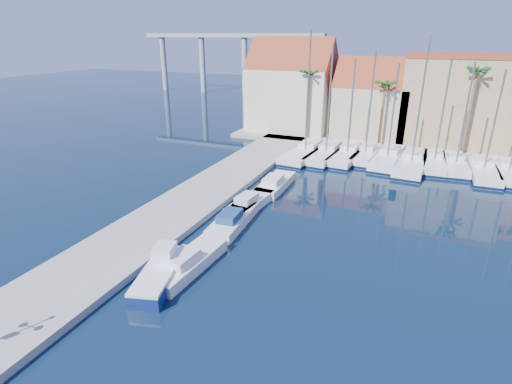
# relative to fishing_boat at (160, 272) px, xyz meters

# --- Properties ---
(ground) EXTENTS (260.00, 260.00, 0.00)m
(ground) POSITION_rel_fishing_boat_xyz_m (4.27, -5.12, -0.65)
(ground) COLOR black
(ground) RESTS_ON ground
(quay_west) EXTENTS (6.00, 77.00, 0.50)m
(quay_west) POSITION_rel_fishing_boat_xyz_m (-4.73, 8.38, -0.40)
(quay_west) COLOR gray
(quay_west) RESTS_ON ground
(shore_north) EXTENTS (54.00, 16.00, 0.50)m
(shore_north) POSITION_rel_fishing_boat_xyz_m (14.27, 42.88, -0.40)
(shore_north) COLOR gray
(shore_north) RESTS_ON ground
(fishing_boat) EXTENTS (3.34, 5.90, 1.96)m
(fishing_boat) POSITION_rel_fishing_boat_xyz_m (0.00, 0.00, 0.00)
(fishing_boat) COLOR navy
(fishing_boat) RESTS_ON ground
(motorboat_west_0) EXTENTS (2.43, 6.54, 1.40)m
(motorboat_west_0) POSITION_rel_fishing_boat_xyz_m (0.80, 1.79, -0.14)
(motorboat_west_0) COLOR white
(motorboat_west_0) RESTS_ON ground
(motorboat_west_1) EXTENTS (2.49, 6.56, 1.40)m
(motorboat_west_1) POSITION_rel_fishing_boat_xyz_m (0.64, 8.65, -0.14)
(motorboat_west_1) COLOR white
(motorboat_west_1) RESTS_ON ground
(motorboat_west_2) EXTENTS (2.48, 6.13, 1.40)m
(motorboat_west_2) POSITION_rel_fishing_boat_xyz_m (0.46, 12.37, -0.14)
(motorboat_west_2) COLOR white
(motorboat_west_2) RESTS_ON ground
(motorboat_west_3) EXTENTS (2.25, 6.74, 1.40)m
(motorboat_west_3) POSITION_rel_fishing_boat_xyz_m (0.80, 17.73, -0.14)
(motorboat_west_3) COLOR white
(motorboat_west_3) RESTS_ON ground
(sailboat_0) EXTENTS (4.10, 12.05, 14.68)m
(sailboat_0) POSITION_rel_fishing_boat_xyz_m (0.46, 30.13, -0.07)
(sailboat_0) COLOR white
(sailboat_0) RESTS_ON ground
(sailboat_1) EXTENTS (3.83, 11.27, 13.15)m
(sailboat_1) POSITION_rel_fishing_boat_xyz_m (2.95, 30.51, -0.07)
(sailboat_1) COLOR white
(sailboat_1) RESTS_ON ground
(sailboat_2) EXTENTS (3.70, 11.07, 11.70)m
(sailboat_2) POSITION_rel_fishing_boat_xyz_m (5.45, 31.06, -0.09)
(sailboat_2) COLOR white
(sailboat_2) RESTS_ON ground
(sailboat_3) EXTENTS (2.83, 9.01, 12.59)m
(sailboat_3) POSITION_rel_fishing_boat_xyz_m (7.46, 31.66, -0.05)
(sailboat_3) COLOR white
(sailboat_3) RESTS_ON ground
(sailboat_4) EXTENTS (3.47, 10.78, 11.34)m
(sailboat_4) POSITION_rel_fishing_boat_xyz_m (10.11, 31.24, -0.09)
(sailboat_4) COLOR white
(sailboat_4) RESTS_ON ground
(sailboat_5) EXTENTS (3.58, 11.46, 14.21)m
(sailboat_5) POSITION_rel_fishing_boat_xyz_m (12.83, 30.37, -0.07)
(sailboat_5) COLOR white
(sailboat_5) RESTS_ON ground
(sailboat_6) EXTENTS (2.71, 9.25, 12.23)m
(sailboat_6) POSITION_rel_fishing_boat_xyz_m (15.16, 31.67, -0.06)
(sailboat_6) COLOR white
(sailboat_6) RESTS_ON ground
(sailboat_7) EXTENTS (2.88, 8.88, 11.63)m
(sailboat_7) POSITION_rel_fishing_boat_xyz_m (17.36, 31.59, -0.06)
(sailboat_7) COLOR white
(sailboat_7) RESTS_ON ground
(sailboat_8) EXTENTS (2.95, 10.13, 11.05)m
(sailboat_8) POSITION_rel_fishing_boat_xyz_m (20.09, 30.64, -0.09)
(sailboat_8) COLOR white
(sailboat_8) RESTS_ON ground
(sailboat_9) EXTENTS (2.65, 9.66, 12.84)m
(sailboat_9) POSITION_rel_fishing_boat_xyz_m (22.50, 31.02, -0.06)
(sailboat_9) COLOR white
(sailboat_9) RESTS_ON ground
(building_0) EXTENTS (12.30, 9.00, 13.50)m
(building_0) POSITION_rel_fishing_boat_xyz_m (-5.73, 41.88, 5.87)
(building_0) COLOR beige
(building_0) RESTS_ON shore_north
(building_1) EXTENTS (10.30, 8.00, 11.00)m
(building_1) POSITION_rel_fishing_boat_xyz_m (6.27, 41.88, 4.65)
(building_1) COLOR tan
(building_1) RESTS_ON shore_north
(building_2) EXTENTS (14.20, 10.20, 11.50)m
(building_2) POSITION_rel_fishing_boat_xyz_m (17.27, 42.88, 5.61)
(building_2) COLOR #9B885F
(building_2) RESTS_ON shore_north
(palm_0) EXTENTS (2.60, 2.60, 10.15)m
(palm_0) POSITION_rel_fishing_boat_xyz_m (-1.73, 36.88, 8.43)
(palm_0) COLOR brown
(palm_0) RESTS_ON shore_north
(palm_1) EXTENTS (2.60, 2.60, 9.15)m
(palm_1) POSITION_rel_fishing_boat_xyz_m (8.27, 36.88, 7.48)
(palm_1) COLOR brown
(palm_1) RESTS_ON shore_north
(palm_2) EXTENTS (2.60, 2.60, 11.15)m
(palm_2) POSITION_rel_fishing_boat_xyz_m (18.27, 36.88, 9.37)
(palm_2) COLOR brown
(palm_2) RESTS_ON shore_north
(viaduct) EXTENTS (48.00, 2.20, 14.45)m
(viaduct) POSITION_rel_fishing_boat_xyz_m (-34.80, 76.88, 9.60)
(viaduct) COLOR #9E9E99
(viaduct) RESTS_ON ground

